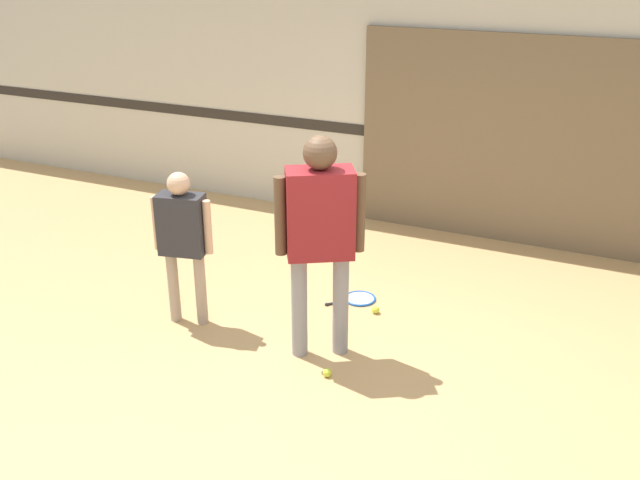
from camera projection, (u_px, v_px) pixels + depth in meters
ground_plane at (337, 370)px, 5.38m from camera, size 16.00×16.00×0.00m
wall_back at (457, 86)px, 7.34m from camera, size 16.00×0.07×3.20m
wall_panel at (521, 144)px, 7.22m from camera, size 3.40×0.05×2.16m
person_instructor at (320, 225)px, 5.18m from camera, size 0.58×0.48×1.75m
person_student_left at (183, 232)px, 5.74m from camera, size 0.49×0.28×1.32m
racket_spare_on_floor at (358, 299)px, 6.41m from camera, size 0.45×0.45×0.03m
tennis_ball_near_instructor at (327, 373)px, 5.29m from camera, size 0.07×0.07×0.07m
tennis_ball_by_spare_racket at (376, 310)px, 6.17m from camera, size 0.07×0.07×0.07m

